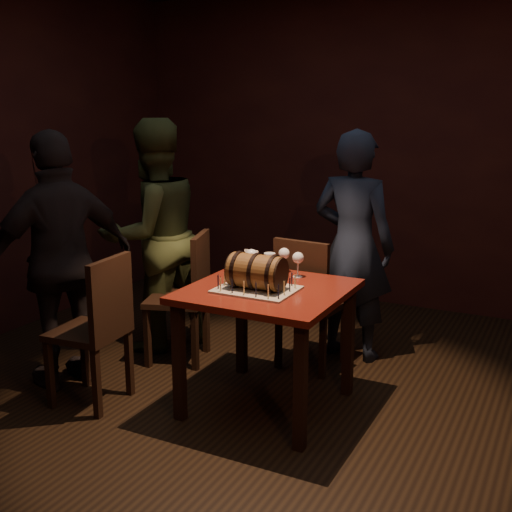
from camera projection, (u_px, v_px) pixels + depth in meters
name	position (u px, v px, depth m)	size (l,w,h in m)	color
room_shell	(267.00, 180.00, 3.50)	(5.04, 5.04, 2.80)	black
pub_table	(267.00, 306.00, 3.79)	(0.90, 0.90, 0.75)	#51130D
cake_board	(257.00, 289.00, 3.71)	(0.45, 0.35, 0.01)	#A49785
barrel_cake	(257.00, 272.00, 3.68)	(0.37, 0.22, 0.22)	brown
birthday_candles	(257.00, 282.00, 3.70)	(0.40, 0.30, 0.09)	#F6E493
wine_glass_left	(252.00, 256.00, 4.05)	(0.07, 0.07, 0.16)	silver
wine_glass_mid	(284.00, 255.00, 4.08)	(0.07, 0.07, 0.16)	silver
wine_glass_right	(298.00, 259.00, 3.97)	(0.07, 0.07, 0.16)	silver
pint_of_ale	(270.00, 265.00, 3.99)	(0.07, 0.07, 0.15)	silver
menu_card	(248.00, 261.00, 4.13)	(0.10, 0.05, 0.13)	white
chair_back	(307.00, 297.00, 4.36)	(0.43, 0.43, 0.93)	black
chair_left_rear	(187.00, 290.00, 4.52)	(0.51, 0.51, 0.93)	black
chair_left_front	(98.00, 323.00, 3.85)	(0.43, 0.43, 0.93)	black
person_back	(353.00, 246.00, 4.54)	(0.60, 0.39, 1.64)	#171E2F
person_left_rear	(153.00, 236.00, 4.73)	(0.83, 0.65, 1.71)	#394221
person_left_front	(62.00, 261.00, 4.08)	(0.97, 0.40, 1.65)	black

